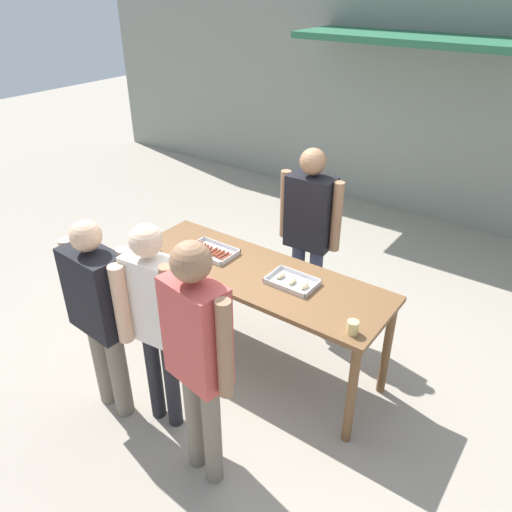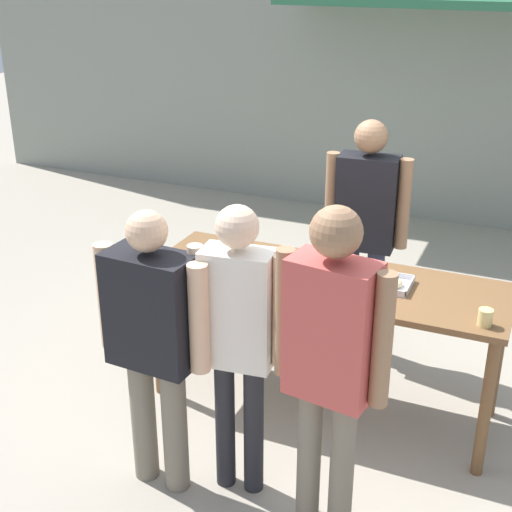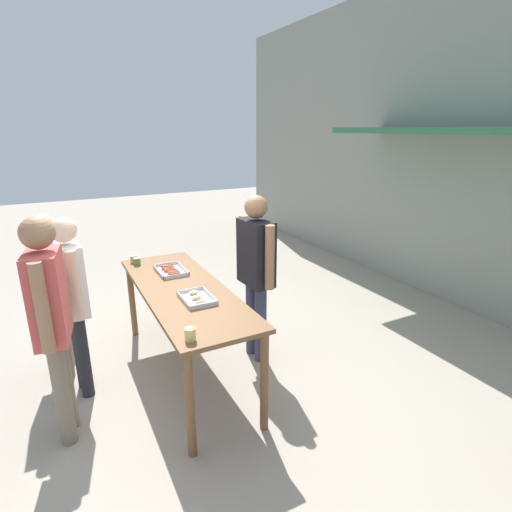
% 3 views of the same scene
% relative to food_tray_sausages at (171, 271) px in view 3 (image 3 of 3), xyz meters
% --- Properties ---
extents(ground_plane, '(24.00, 24.00, 0.00)m').
position_rel_food_tray_sausages_xyz_m(ground_plane, '(0.50, -0.03, -0.96)').
color(ground_plane, '#A39989').
extents(building_facade_back, '(12.00, 1.11, 4.50)m').
position_rel_food_tray_sausages_xyz_m(building_facade_back, '(0.50, 3.95, 1.29)').
color(building_facade_back, gray).
rests_on(building_facade_back, ground).
extents(serving_table, '(2.28, 0.76, 0.95)m').
position_rel_food_tray_sausages_xyz_m(serving_table, '(0.50, -0.03, -0.13)').
color(serving_table, brown).
rests_on(serving_table, ground).
extents(food_tray_sausages, '(0.43, 0.28, 0.04)m').
position_rel_food_tray_sausages_xyz_m(food_tray_sausages, '(0.00, 0.00, 0.00)').
color(food_tray_sausages, silver).
rests_on(food_tray_sausages, serving_table).
extents(food_tray_buns, '(0.39, 0.26, 0.05)m').
position_rel_food_tray_sausages_xyz_m(food_tray_buns, '(0.84, -0.00, 0.00)').
color(food_tray_buns, silver).
rests_on(food_tray_buns, serving_table).
extents(condiment_jar_mustard, '(0.07, 0.07, 0.08)m').
position_rel_food_tray_sausages_xyz_m(condiment_jar_mustard, '(-0.50, -0.29, 0.03)').
color(condiment_jar_mustard, gold).
rests_on(condiment_jar_mustard, serving_table).
extents(condiment_jar_ketchup, '(0.07, 0.07, 0.08)m').
position_rel_food_tray_sausages_xyz_m(condiment_jar_ketchup, '(-0.40, -0.27, 0.03)').
color(condiment_jar_ketchup, '#567A38').
rests_on(condiment_jar_ketchup, serving_table).
extents(beer_cup, '(0.08, 0.08, 0.10)m').
position_rel_food_tray_sausages_xyz_m(beer_cup, '(1.50, -0.29, 0.04)').
color(beer_cup, '#DBC67A').
rests_on(beer_cup, serving_table).
extents(person_server_behind_table, '(0.61, 0.26, 1.80)m').
position_rel_food_tray_sausages_xyz_m(person_server_behind_table, '(0.53, 0.76, 0.12)').
color(person_server_behind_table, '#333851').
rests_on(person_server_behind_table, ground).
extents(person_customer_holding_hotdog, '(0.68, 0.29, 1.67)m').
position_rel_food_tray_sausages_xyz_m(person_customer_holding_hotdog, '(-0.11, -1.13, 0.02)').
color(person_customer_holding_hotdog, '#756B5B').
rests_on(person_customer_holding_hotdog, ground).
extents(person_customer_with_cup, '(0.59, 0.29, 1.84)m').
position_rel_food_tray_sausages_xyz_m(person_customer_with_cup, '(0.89, -1.16, 0.15)').
color(person_customer_with_cup, '#756B5B').
rests_on(person_customer_with_cup, ground).
extents(person_customer_waiting_in_line, '(0.54, 0.24, 1.71)m').
position_rel_food_tray_sausages_xyz_m(person_customer_waiting_in_line, '(0.33, -0.99, 0.07)').
color(person_customer_waiting_in_line, '#232328').
rests_on(person_customer_waiting_in_line, ground).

